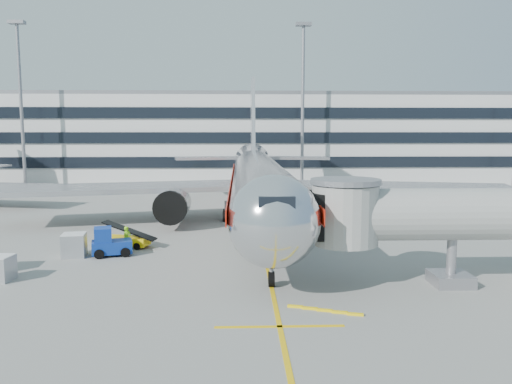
{
  "coord_description": "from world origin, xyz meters",
  "views": [
    {
      "loc": [
        -1.81,
        -35.94,
        8.88
      ],
      "look_at": [
        -0.47,
        4.7,
        4.0
      ],
      "focal_mm": 35.0,
      "sensor_mm": 36.0,
      "label": 1
    }
  ],
  "objects_px": {
    "belt_loader": "(123,240)",
    "baggage_tug": "(109,243)",
    "main_jet": "(258,181)",
    "ramp_worker": "(127,239)",
    "cargo_container_right": "(74,245)",
    "cargo_container_front": "(0,268)"
  },
  "relations": [
    {
      "from": "main_jet",
      "to": "cargo_container_right",
      "type": "bearing_deg",
      "value": -138.18
    },
    {
      "from": "baggage_tug",
      "to": "cargo_container_right",
      "type": "relative_size",
      "value": 1.74
    },
    {
      "from": "cargo_container_right",
      "to": "cargo_container_front",
      "type": "xyz_separation_m",
      "value": [
        -2.56,
        -5.77,
        -0.08
      ]
    },
    {
      "from": "main_jet",
      "to": "baggage_tug",
      "type": "relative_size",
      "value": 16.41
    },
    {
      "from": "main_jet",
      "to": "belt_loader",
      "type": "bearing_deg",
      "value": -139.44
    },
    {
      "from": "baggage_tug",
      "to": "ramp_worker",
      "type": "height_order",
      "value": "baggage_tug"
    },
    {
      "from": "main_jet",
      "to": "belt_loader",
      "type": "xyz_separation_m",
      "value": [
        -10.88,
        -9.31,
        -3.66
      ]
    },
    {
      "from": "belt_loader",
      "to": "cargo_container_front",
      "type": "bearing_deg",
      "value": -121.67
    },
    {
      "from": "belt_loader",
      "to": "baggage_tug",
      "type": "bearing_deg",
      "value": -97.57
    },
    {
      "from": "main_jet",
      "to": "baggage_tug",
      "type": "xyz_separation_m",
      "value": [
        -11.25,
        -12.08,
        -3.32
      ]
    },
    {
      "from": "baggage_tug",
      "to": "cargo_container_front",
      "type": "bearing_deg",
      "value": -130.1
    },
    {
      "from": "cargo_container_right",
      "to": "ramp_worker",
      "type": "relative_size",
      "value": 0.95
    },
    {
      "from": "main_jet",
      "to": "baggage_tug",
      "type": "height_order",
      "value": "main_jet"
    },
    {
      "from": "main_jet",
      "to": "ramp_worker",
      "type": "height_order",
      "value": "main_jet"
    },
    {
      "from": "baggage_tug",
      "to": "cargo_container_right",
      "type": "bearing_deg",
      "value": -175.88
    },
    {
      "from": "baggage_tug",
      "to": "ramp_worker",
      "type": "bearing_deg",
      "value": 55.34
    },
    {
      "from": "baggage_tug",
      "to": "belt_loader",
      "type": "bearing_deg",
      "value": 82.43
    },
    {
      "from": "ramp_worker",
      "to": "cargo_container_right",
      "type": "bearing_deg",
      "value": 152.62
    },
    {
      "from": "belt_loader",
      "to": "baggage_tug",
      "type": "distance_m",
      "value": 2.81
    },
    {
      "from": "cargo_container_right",
      "to": "ramp_worker",
      "type": "distance_m",
      "value": 3.77
    },
    {
      "from": "baggage_tug",
      "to": "ramp_worker",
      "type": "xyz_separation_m",
      "value": [
        0.98,
        1.41,
        0.03
      ]
    },
    {
      "from": "belt_loader",
      "to": "cargo_container_right",
      "type": "xyz_separation_m",
      "value": [
        -2.81,
        -2.94,
        0.28
      ]
    }
  ]
}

